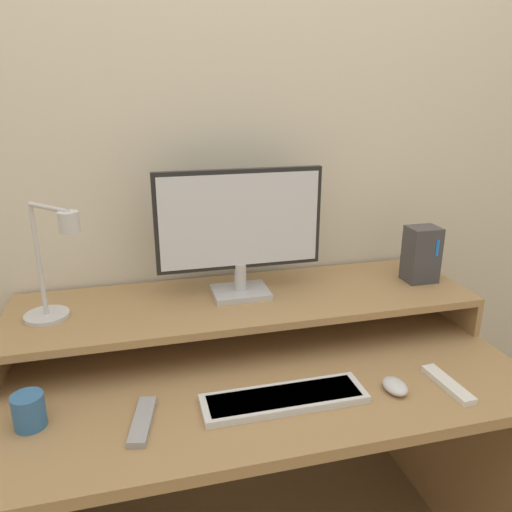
% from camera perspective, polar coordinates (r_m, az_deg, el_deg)
% --- Properties ---
extents(wall_back, '(6.00, 0.05, 2.50)m').
position_cam_1_polar(wall_back, '(1.62, -3.18, 11.55)').
color(wall_back, beige).
rests_on(wall_back, ground_plane).
extents(desk, '(1.37, 0.75, 0.73)m').
position_cam_1_polar(desk, '(1.52, 0.56, -18.62)').
color(desk, '#A87F51').
rests_on(desk, ground_plane).
extents(monitor_shelf, '(1.37, 0.39, 0.12)m').
position_cam_1_polar(monitor_shelf, '(1.51, -1.16, -5.31)').
color(monitor_shelf, '#A87F51').
rests_on(monitor_shelf, desk).
extents(monitor, '(0.49, 0.13, 0.38)m').
position_cam_1_polar(monitor, '(1.45, -1.87, 3.28)').
color(monitor, '#BCBCC1').
rests_on(monitor, monitor_shelf).
extents(desk_lamp, '(0.18, 0.20, 0.32)m').
position_cam_1_polar(desk_lamp, '(1.39, -22.18, -1.79)').
color(desk_lamp, silver).
rests_on(desk_lamp, monitor_shelf).
extents(router_dock, '(0.10, 0.08, 0.18)m').
position_cam_1_polar(router_dock, '(1.68, 18.37, 0.19)').
color(router_dock, '#3D3D42').
rests_on(router_dock, monitor_shelf).
extents(keyboard, '(0.40, 0.12, 0.02)m').
position_cam_1_polar(keyboard, '(1.25, 3.24, -15.93)').
color(keyboard, silver).
rests_on(keyboard, desk).
extents(mouse, '(0.06, 0.08, 0.03)m').
position_cam_1_polar(mouse, '(1.33, 15.60, -14.13)').
color(mouse, silver).
rests_on(mouse, desk).
extents(remote_control, '(0.07, 0.17, 0.02)m').
position_cam_1_polar(remote_control, '(1.21, -12.84, -17.91)').
color(remote_control, '#99999E').
rests_on(remote_control, desk).
extents(remote_secondary, '(0.05, 0.17, 0.02)m').
position_cam_1_polar(remote_secondary, '(1.39, 21.07, -13.51)').
color(remote_secondary, white).
rests_on(remote_secondary, desk).
extents(mug, '(0.07, 0.07, 0.08)m').
position_cam_1_polar(mug, '(1.26, -24.52, -15.82)').
color(mug, '#33669E').
rests_on(mug, desk).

